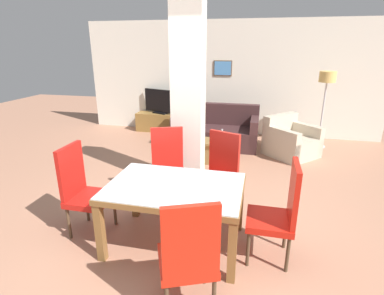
# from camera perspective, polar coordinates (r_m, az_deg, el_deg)

# --- Properties ---
(ground_plane) EXTENTS (18.00, 18.00, 0.00)m
(ground_plane) POSITION_cam_1_polar(r_m,az_deg,el_deg) (3.57, -3.07, -17.63)
(ground_plane) COLOR #AA755B
(back_wall) EXTENTS (7.20, 0.09, 2.70)m
(back_wall) POSITION_cam_1_polar(r_m,az_deg,el_deg) (7.52, 6.86, 12.88)
(back_wall) COLOR white
(back_wall) RESTS_ON ground_plane
(divider_pillar) EXTENTS (0.45, 0.35, 2.70)m
(divider_pillar) POSITION_cam_1_polar(r_m,az_deg,el_deg) (4.41, -0.71, 8.78)
(divider_pillar) COLOR white
(divider_pillar) RESTS_ON ground_plane
(dining_table) EXTENTS (1.44, 0.98, 0.72)m
(dining_table) POSITION_cam_1_polar(r_m,az_deg,el_deg) (3.27, -3.25, -9.51)
(dining_table) COLOR brown
(dining_table) RESTS_ON ground_plane
(dining_chair_far_right) EXTENTS (0.60, 0.60, 1.07)m
(dining_chair_far_right) POSITION_cam_1_polar(r_m,az_deg,el_deg) (3.95, 5.20, -4.50)
(dining_chair_far_right) COLOR red
(dining_chair_far_right) RESTS_ON ground_plane
(dining_chair_head_left) EXTENTS (0.46, 0.46, 1.07)m
(dining_chair_head_left) POSITION_cam_1_polar(r_m,az_deg,el_deg) (3.71, -20.17, -7.23)
(dining_chair_head_left) COLOR red
(dining_chair_head_left) RESTS_ON ground_plane
(dining_chair_far_left) EXTENTS (0.60, 0.60, 1.07)m
(dining_chair_far_left) POSITION_cam_1_polar(r_m,az_deg,el_deg) (4.14, -4.56, -3.34)
(dining_chair_far_left) COLOR red
(dining_chair_far_left) RESTS_ON ground_plane
(dining_chair_near_right) EXTENTS (0.60, 0.60, 1.07)m
(dining_chair_near_right) POSITION_cam_1_polar(r_m,az_deg,el_deg) (2.50, -0.66, -19.77)
(dining_chair_near_right) COLOR red
(dining_chair_near_right) RESTS_ON ground_plane
(dining_chair_head_right) EXTENTS (0.46, 0.46, 1.07)m
(dining_chair_head_right) POSITION_cam_1_polar(r_m,az_deg,el_deg) (3.18, 16.35, -11.43)
(dining_chair_head_right) COLOR red
(dining_chair_head_right) RESTS_ON ground_plane
(sofa) EXTENTS (1.82, 0.87, 0.89)m
(sofa) POSITION_cam_1_polar(r_m,az_deg,el_deg) (6.66, 4.56, 2.97)
(sofa) COLOR #3D2425
(sofa) RESTS_ON ground_plane
(armchair) EXTENTS (1.19, 1.19, 0.79)m
(armchair) POSITION_cam_1_polar(r_m,az_deg,el_deg) (6.34, 18.21, 1.01)
(armchair) COLOR #C2B29A
(armchair) RESTS_ON ground_plane
(coffee_table) EXTENTS (0.69, 0.46, 0.42)m
(coffee_table) POSITION_cam_1_polar(r_m,az_deg,el_deg) (5.70, 4.43, -0.70)
(coffee_table) COLOR olive
(coffee_table) RESTS_ON ground_plane
(bottle) EXTENTS (0.08, 0.08, 0.26)m
(bottle) POSITION_cam_1_polar(r_m,az_deg,el_deg) (5.51, 5.70, 1.90)
(bottle) COLOR #B2B7BC
(bottle) RESTS_ON coffee_table
(tv_stand) EXTENTS (1.26, 0.40, 0.47)m
(tv_stand) POSITION_cam_1_polar(r_m,az_deg,el_deg) (7.81, -5.90, 4.81)
(tv_stand) COLOR olive
(tv_stand) RESTS_ON ground_plane
(tv_screen) EXTENTS (0.92, 0.38, 0.61)m
(tv_screen) POSITION_cam_1_polar(r_m,az_deg,el_deg) (7.70, -6.04, 8.64)
(tv_screen) COLOR black
(tv_screen) RESTS_ON tv_stand
(floor_lamp) EXTENTS (0.33, 0.33, 1.62)m
(floor_lamp) POSITION_cam_1_polar(r_m,az_deg,el_deg) (6.91, 24.26, 10.98)
(floor_lamp) COLOR #B7B7BC
(floor_lamp) RESTS_ON ground_plane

